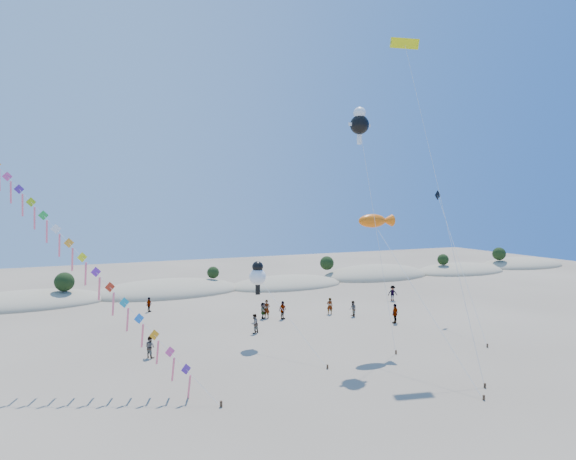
{
  "coord_description": "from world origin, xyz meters",
  "views": [
    {
      "loc": [
        -10.5,
        -17.05,
        11.53
      ],
      "look_at": [
        3.15,
        14.0,
        9.62
      ],
      "focal_mm": 30.0,
      "sensor_mm": 36.0,
      "label": 1
    }
  ],
  "objects": [
    {
      "name": "dune_ridge",
      "position": [
        1.06,
        45.14,
        0.11
      ],
      "size": [
        145.3,
        11.49,
        5.57
      ],
      "color": "tan",
      "rests_on": "ground"
    },
    {
      "name": "kite_train",
      "position": [
        -14.78,
        21.3,
        13.18
      ],
      "size": [
        22.28,
        23.76,
        25.58
      ],
      "color": "#3F2D1E",
      "rests_on": "ground"
    },
    {
      "name": "fish_kite",
      "position": [
        11.55,
        15.48,
        10.08
      ],
      "size": [
        3.13,
        12.58,
        10.66
      ],
      "color": "#3F2D1E",
      "rests_on": "ground"
    },
    {
      "name": "cartoon_kite_low",
      "position": [
        3.02,
        19.9,
        5.62
      ],
      "size": [
        2.95,
        8.75,
        6.75
      ],
      "color": "#3F2D1E",
      "rests_on": "ground"
    },
    {
      "name": "cartoon_kite_high",
      "position": [
        10.61,
        16.57,
        18.0
      ],
      "size": [
        2.02,
        4.74,
        19.28
      ],
      "color": "#3F2D1E",
      "rests_on": "ground"
    },
    {
      "name": "parafoil_kite",
      "position": [
        14.87,
        16.31,
        24.41
      ],
      "size": [
        3.65,
        12.2,
        25.3
      ],
      "color": "#3F2D1E",
      "rests_on": "ground"
    },
    {
      "name": "dark_kite",
      "position": [
        22.42,
        19.1,
        8.89
      ],
      "size": [
        4.89,
        11.29,
        12.85
      ],
      "color": "#3F2D1E",
      "rests_on": "ground"
    },
    {
      "name": "beachgoers",
      "position": [
        9.75,
        25.74,
        0.86
      ],
      "size": [
        30.31,
        16.54,
        1.89
      ],
      "color": "slate",
      "rests_on": "ground"
    }
  ]
}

